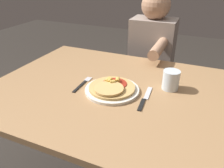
{
  "coord_description": "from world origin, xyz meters",
  "views": [
    {
      "loc": [
        0.41,
        -0.89,
        1.29
      ],
      "look_at": [
        0.04,
        -0.03,
        0.79
      ],
      "focal_mm": 35.0,
      "sensor_mm": 36.0,
      "label": 1
    }
  ],
  "objects": [
    {
      "name": "pizza",
      "position": [
        0.04,
        -0.03,
        0.78
      ],
      "size": [
        0.23,
        0.23,
        0.04
      ],
      "color": "tan",
      "rests_on": "plate"
    },
    {
      "name": "drinking_glass",
      "position": [
        0.29,
        0.11,
        0.8
      ],
      "size": [
        0.08,
        0.08,
        0.1
      ],
      "color": "silver",
      "rests_on": "dining_table"
    },
    {
      "name": "dining_table",
      "position": [
        0.0,
        0.0,
        0.65
      ],
      "size": [
        1.18,
        0.94,
        0.75
      ],
      "color": "#9E754C",
      "rests_on": "ground_plane"
    },
    {
      "name": "knife",
      "position": [
        0.21,
        -0.04,
        0.76
      ],
      "size": [
        0.03,
        0.22,
        0.0
      ],
      "color": "black",
      "rests_on": "dining_table"
    },
    {
      "name": "fork",
      "position": [
        -0.13,
        -0.02,
        0.76
      ],
      "size": [
        0.03,
        0.18,
        0.0
      ],
      "color": "black",
      "rests_on": "dining_table"
    },
    {
      "name": "plate",
      "position": [
        0.04,
        -0.03,
        0.76
      ],
      "size": [
        0.27,
        0.27,
        0.01
      ],
      "color": "silver",
      "rests_on": "dining_table"
    },
    {
      "name": "person_diner",
      "position": [
        0.05,
        0.74,
        0.68
      ],
      "size": [
        0.33,
        0.52,
        1.16
      ],
      "color": "#2D2D38",
      "rests_on": "ground_plane"
    }
  ]
}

